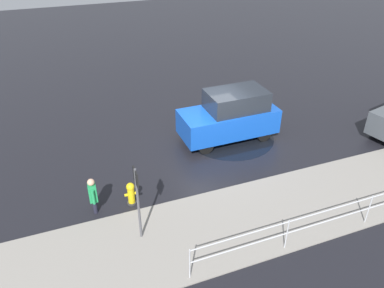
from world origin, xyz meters
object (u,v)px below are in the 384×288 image
Objects in this scene: moving_hatchback at (230,116)px; pedestrian at (93,193)px; fire_hydrant at (131,194)px; sign_post at (137,194)px.

pedestrian is (5.87, 2.56, -0.34)m from moving_hatchback.
fire_hydrant is (4.73, 2.63, -0.63)m from moving_hatchback.
moving_hatchback is at bearing -139.01° from sign_post.
moving_hatchback is at bearing -156.41° from pedestrian.
sign_post is at bearing 123.12° from pedestrian.
fire_hydrant is 1.95m from sign_post.
sign_post is at bearing 86.84° from fire_hydrant.
fire_hydrant is at bearing -93.16° from sign_post.
sign_post reaches higher than moving_hatchback.
pedestrian is 0.51× the size of sign_post.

